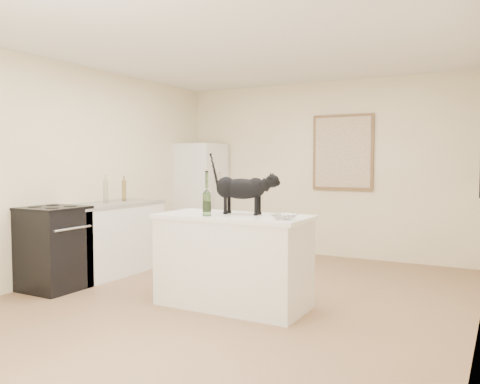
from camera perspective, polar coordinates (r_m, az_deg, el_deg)
name	(u,v)px	position (r m, az deg, el deg)	size (l,w,h in m)	color
floor	(234,300)	(5.18, -0.68, -12.31)	(5.50, 5.50, 0.00)	#8F6E4C
ceiling	(234,42)	(5.13, -0.70, 16.90)	(5.50, 5.50, 0.00)	white
wall_back	(324,169)	(7.51, 9.62, 2.61)	(4.50, 4.50, 0.00)	#FFF5C5
wall_left	(74,171)	(6.40, -18.58, 2.32)	(5.50, 5.50, 0.00)	#FFF5C5
island_base	(233,263)	(4.86, -0.81, -8.15)	(1.44, 0.67, 0.86)	white
island_top	(233,217)	(4.79, -0.81, -2.88)	(1.50, 0.70, 0.04)	white
left_cabinets	(111,240)	(6.47, -14.66, -5.34)	(0.60, 1.40, 0.86)	white
left_countertop	(111,204)	(6.42, -14.72, -1.37)	(0.62, 1.44, 0.04)	gray
stove	(53,249)	(5.85, -20.74, -6.19)	(0.60, 0.60, 0.90)	black
fridge	(200,196)	(8.03, -4.65, -0.51)	(0.68, 0.68, 1.70)	white
artwork_frame	(343,152)	(7.39, 11.77, 4.51)	(0.90, 0.03, 1.10)	brown
artwork_canvas	(342,152)	(7.37, 11.73, 4.51)	(0.82, 0.00, 1.02)	beige
black_cat	(241,191)	(4.82, 0.14, 0.06)	(0.64, 0.19, 0.45)	black
wine_bottle	(207,196)	(4.68, -3.85, -0.48)	(0.08, 0.08, 0.38)	#305F26
glass_bowl	(284,217)	(4.39, 5.14, -2.87)	(0.22, 0.22, 0.05)	silver
fridge_paper	(218,178)	(7.83, -2.55, 1.57)	(0.01, 0.15, 0.20)	beige
counter_bottle_cluster	(114,191)	(6.49, -14.34, 0.11)	(0.07, 0.40, 0.29)	brown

